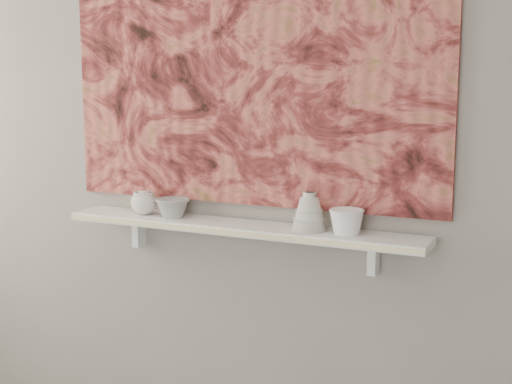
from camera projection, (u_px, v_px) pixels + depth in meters
The scene contains 11 objects.
wall_back at pixel (251, 108), 2.64m from camera, with size 3.60×3.60×0.00m, color gray.
shelf at pixel (240, 228), 2.63m from camera, with size 1.40×0.18×0.03m, color white.
shelf_stripe at pixel (228, 233), 2.54m from camera, with size 1.40×0.01×0.02m, color beige.
bracket_left at pixel (139, 232), 2.90m from camera, with size 0.03×0.06×0.12m, color white.
bracket_right at pixel (374, 257), 2.49m from camera, with size 0.03×0.06×0.12m, color white.
painting at pixel (249, 56), 2.60m from camera, with size 1.50×0.03×1.10m, color maroon.
house_motif at pixel (366, 145), 2.45m from camera, with size 0.09×0.00×0.08m, color black.
bowl_grey at pixel (173, 207), 2.74m from camera, with size 0.13×0.13×0.08m, color gray, non-canonical shape.
cup_cream at pixel (144, 203), 2.79m from camera, with size 0.10×0.10×0.09m, color beige, non-canonical shape.
bell_vessel at pixel (309, 211), 2.50m from camera, with size 0.12×0.12×0.14m, color beige, non-canonical shape.
bowl_white at pixel (347, 221), 2.45m from camera, with size 0.12×0.12×0.09m, color silver, non-canonical shape.
Camera 1 is at (1.14, -0.80, 1.47)m, focal length 50.00 mm.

